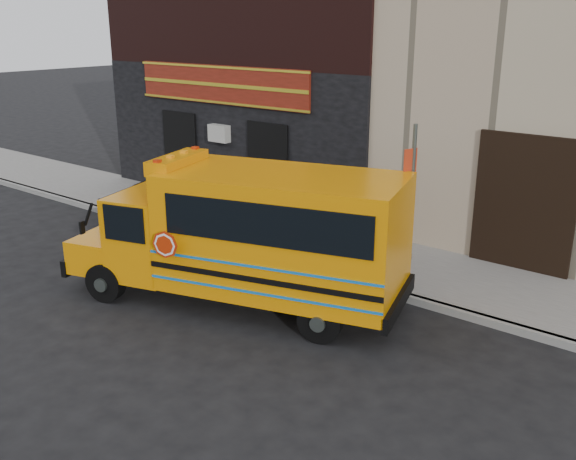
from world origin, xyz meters
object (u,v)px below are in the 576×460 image
(school_bus, at_px, (251,233))
(sign_pole, at_px, (410,209))
(bicycle, at_px, (164,244))
(cyclist, at_px, (163,232))

(school_bus, xyz_separation_m, sign_pole, (2.37, 1.94, 0.47))
(sign_pole, distance_m, bicycle, 5.91)
(sign_pole, bearing_deg, school_bus, -140.66)
(sign_pole, height_order, bicycle, sign_pole)
(school_bus, bearing_deg, cyclist, 172.95)
(school_bus, relative_size, cyclist, 4.41)
(sign_pole, distance_m, cyclist, 5.75)
(bicycle, distance_m, cyclist, 0.38)
(school_bus, height_order, sign_pole, sign_pole)
(school_bus, relative_size, bicycle, 4.74)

